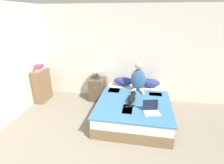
{
  "coord_description": "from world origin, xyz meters",
  "views": [
    {
      "loc": [
        0.46,
        -1.19,
        2.3
      ],
      "look_at": [
        -0.23,
        2.55,
        0.81
      ],
      "focal_mm": 28.0,
      "sensor_mm": 36.0,
      "label": 1
    }
  ],
  "objects_px": {
    "laptop_open": "(151,110)",
    "book_stack_top": "(39,67)",
    "nightstand": "(98,89)",
    "bookshelf": "(42,85)",
    "cat_tabby": "(132,98)",
    "pillow_near": "(123,81)",
    "pillow_far": "(150,83)",
    "table_lamp": "(97,67)",
    "person_sitting": "(138,78)",
    "bed": "(134,108)"
  },
  "relations": [
    {
      "from": "bookshelf",
      "to": "person_sitting",
      "type": "bearing_deg",
      "value": 3.05
    },
    {
      "from": "person_sitting",
      "to": "table_lamp",
      "type": "relative_size",
      "value": 1.62
    },
    {
      "from": "bed",
      "to": "laptop_open",
      "type": "bearing_deg",
      "value": -54.27
    },
    {
      "from": "table_lamp",
      "to": "book_stack_top",
      "type": "xyz_separation_m",
      "value": [
        -1.5,
        -0.37,
        0.01
      ]
    },
    {
      "from": "nightstand",
      "to": "bookshelf",
      "type": "xyz_separation_m",
      "value": [
        -1.49,
        -0.34,
        0.14
      ]
    },
    {
      "from": "nightstand",
      "to": "pillow_near",
      "type": "bearing_deg",
      "value": 6.42
    },
    {
      "from": "bed",
      "to": "book_stack_top",
      "type": "distance_m",
      "value": 2.71
    },
    {
      "from": "laptop_open",
      "to": "nightstand",
      "type": "relative_size",
      "value": 0.59
    },
    {
      "from": "person_sitting",
      "to": "bookshelf",
      "type": "relative_size",
      "value": 0.85
    },
    {
      "from": "cat_tabby",
      "to": "bookshelf",
      "type": "relative_size",
      "value": 0.67
    },
    {
      "from": "table_lamp",
      "to": "bookshelf",
      "type": "xyz_separation_m",
      "value": [
        -1.5,
        -0.37,
        -0.51
      ]
    },
    {
      "from": "person_sitting",
      "to": "book_stack_top",
      "type": "relative_size",
      "value": 3.09
    },
    {
      "from": "bed",
      "to": "bookshelf",
      "type": "xyz_separation_m",
      "value": [
        -2.57,
        0.41,
        0.22
      ]
    },
    {
      "from": "table_lamp",
      "to": "book_stack_top",
      "type": "bearing_deg",
      "value": -166.3
    },
    {
      "from": "table_lamp",
      "to": "nightstand",
      "type": "bearing_deg",
      "value": -92.9
    },
    {
      "from": "pillow_far",
      "to": "nightstand",
      "type": "height_order",
      "value": "pillow_far"
    },
    {
      "from": "book_stack_top",
      "to": "bed",
      "type": "bearing_deg",
      "value": -9.13
    },
    {
      "from": "pillow_far",
      "to": "cat_tabby",
      "type": "bearing_deg",
      "value": -113.51
    },
    {
      "from": "person_sitting",
      "to": "laptop_open",
      "type": "xyz_separation_m",
      "value": [
        0.32,
        -1.06,
        -0.28
      ]
    },
    {
      "from": "pillow_near",
      "to": "nightstand",
      "type": "distance_m",
      "value": 0.78
    },
    {
      "from": "person_sitting",
      "to": "cat_tabby",
      "type": "distance_m",
      "value": 0.69
    },
    {
      "from": "cat_tabby",
      "to": "nightstand",
      "type": "height_order",
      "value": "cat_tabby"
    },
    {
      "from": "laptop_open",
      "to": "bookshelf",
      "type": "xyz_separation_m",
      "value": [
        -2.94,
        0.92,
        -0.07
      ]
    },
    {
      "from": "pillow_far",
      "to": "laptop_open",
      "type": "xyz_separation_m",
      "value": [
        0.01,
        -1.35,
        -0.06
      ]
    },
    {
      "from": "table_lamp",
      "to": "laptop_open",
      "type": "bearing_deg",
      "value": -41.75
    },
    {
      "from": "book_stack_top",
      "to": "pillow_near",
      "type": "bearing_deg",
      "value": 10.73
    },
    {
      "from": "person_sitting",
      "to": "book_stack_top",
      "type": "bearing_deg",
      "value": -177.0
    },
    {
      "from": "cat_tabby",
      "to": "bookshelf",
      "type": "height_order",
      "value": "bookshelf"
    },
    {
      "from": "nightstand",
      "to": "person_sitting",
      "type": "bearing_deg",
      "value": -10.13
    },
    {
      "from": "nightstand",
      "to": "bookshelf",
      "type": "height_order",
      "value": "bookshelf"
    },
    {
      "from": "nightstand",
      "to": "pillow_far",
      "type": "bearing_deg",
      "value": 3.27
    },
    {
      "from": "pillow_near",
      "to": "laptop_open",
      "type": "bearing_deg",
      "value": -61.83
    },
    {
      "from": "person_sitting",
      "to": "nightstand",
      "type": "bearing_deg",
      "value": 169.87
    },
    {
      "from": "bed",
      "to": "cat_tabby",
      "type": "bearing_deg",
      "value": -118.74
    },
    {
      "from": "pillow_far",
      "to": "laptop_open",
      "type": "distance_m",
      "value": 1.35
    },
    {
      "from": "pillow_far",
      "to": "laptop_open",
      "type": "relative_size",
      "value": 1.47
    },
    {
      "from": "laptop_open",
      "to": "bookshelf",
      "type": "relative_size",
      "value": 0.41
    },
    {
      "from": "laptop_open",
      "to": "book_stack_top",
      "type": "relative_size",
      "value": 1.49
    },
    {
      "from": "pillow_near",
      "to": "bookshelf",
      "type": "bearing_deg",
      "value": -169.2
    },
    {
      "from": "pillow_near",
      "to": "book_stack_top",
      "type": "height_order",
      "value": "book_stack_top"
    },
    {
      "from": "pillow_near",
      "to": "person_sitting",
      "type": "height_order",
      "value": "person_sitting"
    },
    {
      "from": "pillow_far",
      "to": "person_sitting",
      "type": "relative_size",
      "value": 0.71
    },
    {
      "from": "person_sitting",
      "to": "laptop_open",
      "type": "bearing_deg",
      "value": -73.4
    },
    {
      "from": "pillow_far",
      "to": "table_lamp",
      "type": "bearing_deg",
      "value": -177.76
    },
    {
      "from": "bookshelf",
      "to": "pillow_near",
      "type": "bearing_deg",
      "value": 10.8
    },
    {
      "from": "cat_tabby",
      "to": "book_stack_top",
      "type": "xyz_separation_m",
      "value": [
        -2.53,
        0.5,
        0.42
      ]
    },
    {
      "from": "bed",
      "to": "cat_tabby",
      "type": "height_order",
      "value": "cat_tabby"
    },
    {
      "from": "bookshelf",
      "to": "laptop_open",
      "type": "bearing_deg",
      "value": -17.43
    },
    {
      "from": "pillow_far",
      "to": "person_sitting",
      "type": "distance_m",
      "value": 0.47
    },
    {
      "from": "pillow_far",
      "to": "nightstand",
      "type": "bearing_deg",
      "value": -176.73
    }
  ]
}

